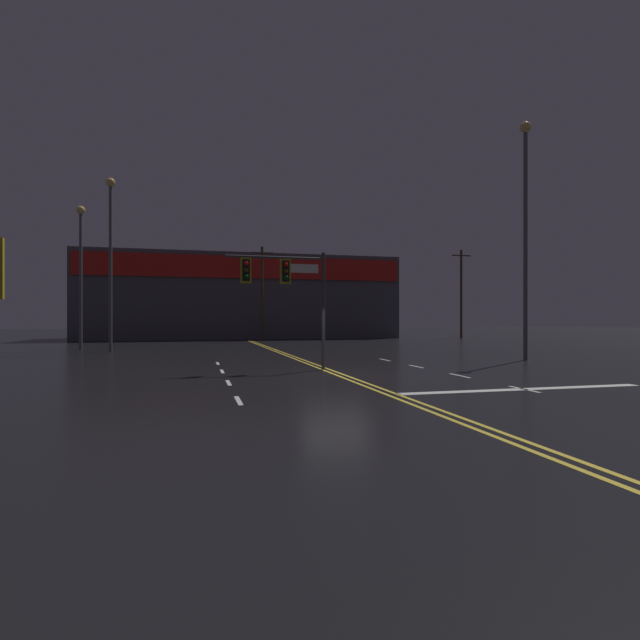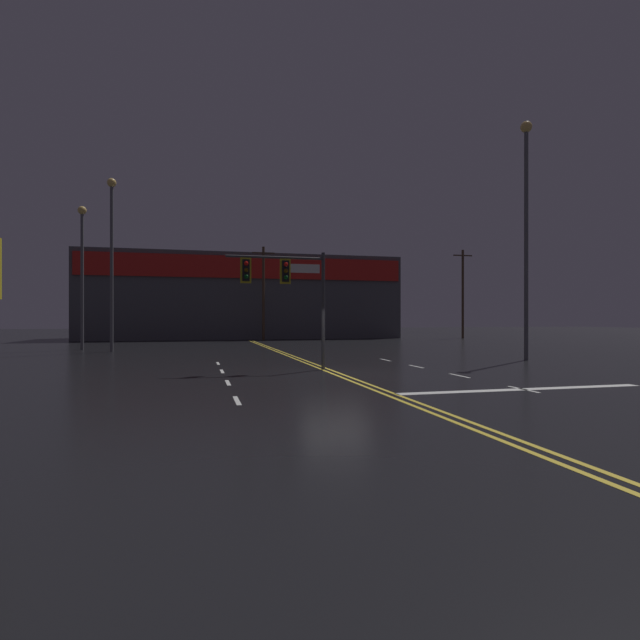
# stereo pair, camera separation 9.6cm
# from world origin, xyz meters

# --- Properties ---
(ground_plane) EXTENTS (200.00, 200.00, 0.00)m
(ground_plane) POSITION_xyz_m (0.00, 0.00, 0.00)
(ground_plane) COLOR black
(road_markings) EXTENTS (12.19, 60.00, 0.01)m
(road_markings) POSITION_xyz_m (0.68, -0.90, 0.00)
(road_markings) COLOR gold
(road_markings) RESTS_ON ground
(traffic_signal_median) EXTENTS (3.95, 0.36, 4.72)m
(traffic_signal_median) POSITION_xyz_m (-1.76, 1.51, 3.57)
(traffic_signal_median) COLOR #38383D
(traffic_signal_median) RESTS_ON ground
(streetlight_near_left) EXTENTS (0.56, 0.56, 11.86)m
(streetlight_near_left) POSITION_xyz_m (10.82, 3.56, 7.34)
(streetlight_near_left) COLOR #59595E
(streetlight_near_left) RESTS_ON ground
(streetlight_near_right) EXTENTS (0.56, 0.56, 9.60)m
(streetlight_near_right) POSITION_xyz_m (-12.46, 18.22, 6.11)
(streetlight_near_right) COLOR #59595E
(streetlight_near_right) RESTS_ON ground
(streetlight_median_approach) EXTENTS (0.56, 0.56, 10.83)m
(streetlight_median_approach) POSITION_xyz_m (-10.18, 15.35, 6.79)
(streetlight_median_approach) COLOR #59595E
(streetlight_median_approach) RESTS_ON ground
(building_backdrop) EXTENTS (32.91, 10.23, 8.80)m
(building_backdrop) POSITION_xyz_m (0.00, 37.25, 4.41)
(building_backdrop) COLOR #4C4C51
(building_backdrop) RESTS_ON ground
(utility_pole_row) EXTENTS (48.31, 0.26, 9.55)m
(utility_pole_row) POSITION_xyz_m (0.38, 30.60, 4.90)
(utility_pole_row) COLOR #4C3828
(utility_pole_row) RESTS_ON ground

